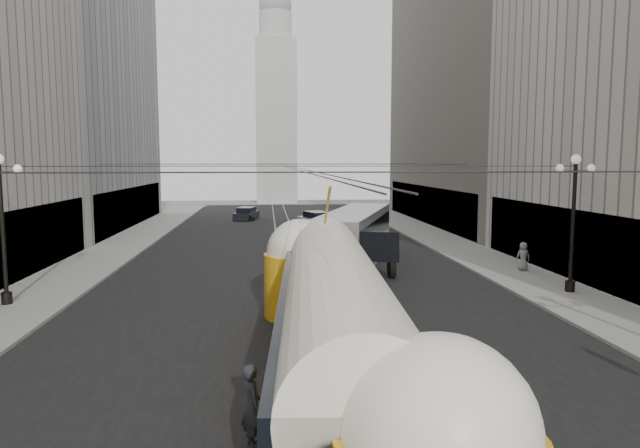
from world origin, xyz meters
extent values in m
cube|color=black|center=(0.00, 32.50, 0.00)|extent=(20.00, 85.00, 0.02)
cube|color=gray|center=(-12.00, 36.00, 0.07)|extent=(4.00, 72.00, 0.15)
cube|color=gray|center=(12.00, 36.00, 0.07)|extent=(4.00, 72.00, 0.15)
cube|color=gray|center=(-0.75, 32.50, 0.00)|extent=(0.12, 85.00, 0.04)
cube|color=gray|center=(0.75, 32.50, 0.00)|extent=(0.12, 85.00, 0.04)
cube|color=black|center=(-14.05, 24.00, 2.00)|extent=(0.10, 18.00, 3.60)
cube|color=#999999|center=(-20.00, 48.00, 14.00)|extent=(12.00, 28.00, 28.00)
cube|color=black|center=(-14.05, 48.00, 2.00)|extent=(0.10, 25.20, 3.60)
cube|color=black|center=(14.05, 22.00, 2.00)|extent=(0.10, 18.00, 3.60)
cube|color=#514C47|center=(20.00, 48.00, 16.00)|extent=(12.00, 32.00, 32.00)
cube|color=black|center=(14.05, 48.00, 2.00)|extent=(0.10, 28.80, 3.60)
cube|color=#B2AFA8|center=(0.00, 80.00, 12.00)|extent=(6.00, 6.00, 24.00)
cylinder|color=#B2AFA8|center=(0.00, 80.00, 26.00)|extent=(4.80, 4.80, 4.00)
sphere|color=gray|center=(0.00, 80.00, 28.96)|extent=(4.80, 4.80, 4.80)
cylinder|color=black|center=(-12.60, 18.00, 3.15)|extent=(0.18, 0.18, 6.00)
cylinder|color=black|center=(-12.60, 18.00, 0.40)|extent=(0.44, 0.44, 0.50)
sphere|color=white|center=(-11.85, 18.00, 5.90)|extent=(0.36, 0.36, 0.36)
cylinder|color=black|center=(12.60, 18.00, 3.15)|extent=(0.18, 0.18, 6.00)
cylinder|color=black|center=(12.60, 18.00, 0.40)|extent=(0.44, 0.44, 0.50)
cylinder|color=black|center=(12.60, 18.00, 5.75)|extent=(1.60, 0.08, 0.08)
sphere|color=white|center=(12.60, 18.00, 6.30)|extent=(0.44, 0.44, 0.44)
sphere|color=white|center=(11.85, 18.00, 5.90)|extent=(0.36, 0.36, 0.36)
sphere|color=white|center=(13.35, 18.00, 5.90)|extent=(0.36, 0.36, 0.36)
cylinder|color=black|center=(0.00, 4.00, 6.00)|extent=(25.00, 0.03, 0.03)
cylinder|color=black|center=(0.00, 18.00, 6.00)|extent=(25.00, 0.03, 0.03)
cylinder|color=black|center=(0.00, 32.00, 6.00)|extent=(25.00, 0.03, 0.03)
cylinder|color=black|center=(0.00, 46.00, 6.00)|extent=(25.00, 0.03, 0.03)
cylinder|color=black|center=(0.00, 36.00, 5.80)|extent=(0.03, 72.00, 0.03)
cylinder|color=black|center=(0.40, 36.00, 5.80)|extent=(0.03, 72.00, 0.03)
cube|color=orange|center=(0.30, 7.76, 1.17)|extent=(3.87, 15.70, 1.89)
cube|color=black|center=(0.30, 7.76, 0.28)|extent=(3.84, 15.23, 0.33)
cube|color=black|center=(0.30, 7.76, 2.39)|extent=(3.88, 15.47, 0.94)
cylinder|color=silver|center=(0.30, 7.76, 2.72)|extent=(3.52, 15.44, 2.55)
sphere|color=silver|center=(0.79, 0.10, 2.61)|extent=(2.66, 2.66, 2.66)
cylinder|color=orange|center=(-0.19, 15.42, 1.28)|extent=(2.89, 2.89, 2.55)
sphere|color=silver|center=(-0.19, 15.42, 2.61)|extent=(2.66, 2.66, 2.66)
cube|color=#A4A6A9|center=(3.77, 26.77, 1.66)|extent=(6.67, 13.00, 3.20)
cube|color=black|center=(3.77, 26.77, 2.19)|extent=(6.54, 12.58, 1.18)
cube|color=black|center=(3.77, 20.41, 2.03)|extent=(2.36, 0.89, 1.50)
cylinder|color=black|center=(2.43, 22.48, 0.53)|extent=(0.30, 1.07, 1.07)
cylinder|color=black|center=(5.10, 22.48, 0.53)|extent=(0.30, 1.07, 1.07)
cylinder|color=black|center=(2.43, 31.07, 0.53)|extent=(0.30, 1.07, 1.07)
cylinder|color=black|center=(5.10, 31.07, 0.53)|extent=(0.30, 1.07, 1.07)
cube|color=silver|center=(3.18, 45.95, 0.52)|extent=(3.61, 5.24, 0.86)
cube|color=black|center=(3.18, 45.95, 1.12)|extent=(2.60, 3.12, 0.81)
cylinder|color=black|center=(2.29, 44.30, 0.34)|extent=(0.22, 0.69, 0.69)
cylinder|color=black|center=(4.08, 44.30, 0.34)|extent=(0.22, 0.69, 0.69)
cylinder|color=black|center=(2.29, 47.59, 0.34)|extent=(0.22, 0.69, 0.69)
cylinder|color=black|center=(4.08, 47.59, 0.34)|extent=(0.22, 0.69, 0.69)
cube|color=black|center=(-3.71, 54.20, 0.45)|extent=(2.76, 4.54, 0.75)
cube|color=black|center=(-3.71, 54.20, 0.98)|extent=(2.07, 2.64, 0.71)
cylinder|color=black|center=(-4.49, 52.76, 0.30)|extent=(0.22, 0.60, 0.60)
cylinder|color=black|center=(-2.93, 52.76, 0.30)|extent=(0.22, 0.60, 0.60)
cylinder|color=black|center=(-4.49, 55.64, 0.30)|extent=(0.22, 0.60, 0.60)
cylinder|color=black|center=(-2.93, 55.64, 0.30)|extent=(0.22, 0.60, 0.60)
imported|color=black|center=(-1.84, 4.93, 0.94)|extent=(0.61, 0.78, 1.89)
imported|color=slate|center=(12.71, 23.20, 0.94)|extent=(0.79, 0.51, 1.59)
camera|label=1|loc=(-1.47, -6.97, 6.21)|focal=32.00mm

